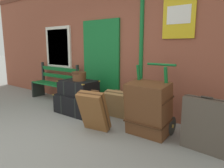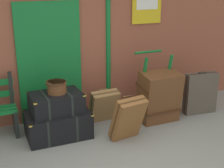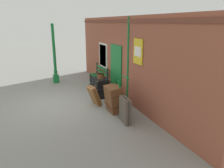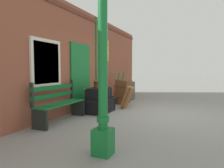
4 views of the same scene
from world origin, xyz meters
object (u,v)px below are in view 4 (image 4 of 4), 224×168
(round_hatbox, at_px, (99,84))
(large_brown_trunk, at_px, (123,91))
(platform_bench, at_px, (59,104))
(suitcase_tan, at_px, (130,91))
(suitcase_brown, at_px, (104,98))
(steamer_trunk_middle, at_px, (99,93))
(steamer_trunk_base, at_px, (99,105))
(porters_trolley, at_px, (119,96))
(lamp_post, at_px, (103,81))
(suitcase_oxblood, at_px, (127,97))

(round_hatbox, relative_size, large_brown_trunk, 0.34)
(platform_bench, height_order, suitcase_tan, platform_bench)
(platform_bench, distance_m, suitcase_brown, 2.29)
(steamer_trunk_middle, bearing_deg, steamer_trunk_base, -53.54)
(platform_bench, bearing_deg, porters_trolley, -6.40)
(lamp_post, distance_m, platform_bench, 2.42)
(platform_bench, height_order, suitcase_brown, platform_bench)
(lamp_post, relative_size, steamer_trunk_middle, 3.54)
(steamer_trunk_middle, height_order, round_hatbox, round_hatbox)
(steamer_trunk_base, relative_size, large_brown_trunk, 1.10)
(platform_bench, height_order, large_brown_trunk, platform_bench)
(porters_trolley, relative_size, suitcase_oxblood, 1.61)
(steamer_trunk_base, height_order, suitcase_tan, suitcase_tan)
(lamp_post, xyz_separation_m, large_brown_trunk, (4.59, 1.33, -0.65))
(porters_trolley, xyz_separation_m, suitcase_oxblood, (-0.83, -0.63, 0.10))
(round_hatbox, xyz_separation_m, suitcase_oxblood, (0.96, -0.58, -0.48))
(round_hatbox, distance_m, suitcase_brown, 1.06)
(suitcase_oxblood, bearing_deg, lamp_post, -166.88)
(lamp_post, xyz_separation_m, porters_trolley, (4.59, 1.50, -0.84))
(lamp_post, relative_size, round_hatbox, 9.25)
(large_brown_trunk, bearing_deg, suitcase_oxblood, -151.46)
(lamp_post, xyz_separation_m, suitcase_tan, (5.49, 1.33, -0.73))
(steamer_trunk_middle, height_order, suitcase_brown, steamer_trunk_middle)
(lamp_post, height_order, round_hatbox, lamp_post)
(steamer_trunk_middle, bearing_deg, round_hatbox, 25.00)
(suitcase_brown, bearing_deg, lamp_post, -155.39)
(platform_bench, relative_size, suitcase_tan, 1.96)
(porters_trolley, xyz_separation_m, suitcase_brown, (-0.91, 0.18, 0.03))
(suitcase_tan, bearing_deg, lamp_post, -166.39)
(suitcase_oxblood, bearing_deg, suitcase_tan, 14.66)
(steamer_trunk_middle, relative_size, suitcase_brown, 1.39)
(large_brown_trunk, xyz_separation_m, suitcase_brown, (-0.91, 0.36, -0.16))
(steamer_trunk_middle, relative_size, round_hatbox, 2.62)
(steamer_trunk_middle, bearing_deg, platform_bench, 163.27)
(steamer_trunk_middle, height_order, suitcase_tan, suitcase_tan)
(platform_bench, relative_size, steamer_trunk_base, 1.58)
(large_brown_trunk, relative_size, suitcase_oxblood, 1.24)
(steamer_trunk_base, bearing_deg, suitcase_brown, 15.66)
(porters_trolley, height_order, suitcase_oxblood, porters_trolley)
(suitcase_oxblood, bearing_deg, round_hatbox, 148.83)
(lamp_post, bearing_deg, steamer_trunk_base, 27.26)
(porters_trolley, distance_m, suitcase_oxblood, 1.04)
(platform_bench, relative_size, suitcase_oxblood, 2.16)
(platform_bench, distance_m, large_brown_trunk, 3.23)
(lamp_post, xyz_separation_m, suitcase_oxblood, (3.76, 0.88, -0.75))
(lamp_post, xyz_separation_m, steamer_trunk_middle, (2.77, 1.45, -0.54))
(steamer_trunk_middle, height_order, porters_trolley, porters_trolley)
(lamp_post, distance_m, suitcase_oxblood, 3.93)
(platform_bench, height_order, porters_trolley, porters_trolley)
(platform_bench, bearing_deg, suitcase_oxblood, -22.60)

